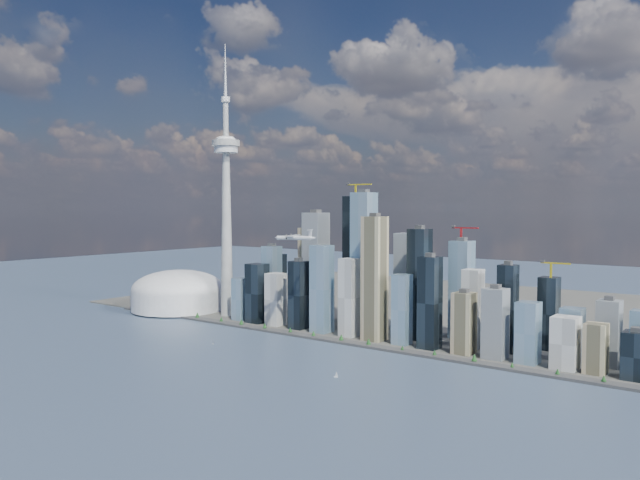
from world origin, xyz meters
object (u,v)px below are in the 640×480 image
Objects in this scene: sailboat_east at (336,375)px; dome_stadium at (178,293)px; sailboat_west at (213,342)px; needle_tower at (226,202)px; airplane at (295,237)px.

dome_stadium is at bearing 147.68° from sailboat_east.
sailboat_west reaches higher than sailboat_east.
needle_tower reaches higher than sailboat_east.
sailboat_west is at bearing -49.59° from needle_tower.
airplane is 288.05m from sailboat_east.
airplane reaches higher than sailboat_west.
dome_stadium is 628.79m from sailboat_east.
dome_stadium reaches higher than sailboat_east.
sailboat_east is (445.43, -236.50, -233.12)m from needle_tower.
airplane is at bearing 131.95° from sailboat_east.
needle_tower is at bearing 4.09° from dome_stadium.
airplane is at bearing -12.39° from dome_stadium.
airplane is at bearing -20.60° from needle_tower.
airplane is at bearing 69.89° from sailboat_west.
needle_tower is 241.40m from dome_stadium.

